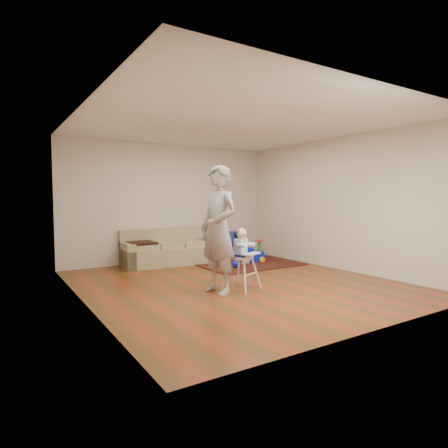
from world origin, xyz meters
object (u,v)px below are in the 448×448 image
side_table (142,255)px  ride_on_toy (253,250)px  sofa (168,247)px  high_chair (241,260)px  adult (219,230)px  toy_ball (236,264)px

side_table → ride_on_toy: (2.39, -0.74, -0.00)m
sofa → high_chair: high_chair is taller
adult → ride_on_toy: bearing=123.4°
sofa → side_table: size_ratio=3.79×
sofa → adult: 2.79m
sofa → adult: (-0.35, -2.70, 0.60)m
sofa → toy_ball: bearing=-46.3°
sofa → side_table: (-0.62, -0.01, -0.12)m
high_chair → side_table: bearing=82.5°
ride_on_toy → high_chair: (-1.68, -1.94, 0.21)m
adult → sofa: bearing=163.3°
side_table → high_chair: size_ratio=0.55×
side_table → ride_on_toy: 2.50m
sofa → side_table: bearing=-175.1°
ride_on_toy → toy_ball: bearing=-128.3°
sofa → toy_ball: size_ratio=13.12×
ride_on_toy → high_chair: 2.58m
toy_ball → ride_on_toy: bearing=30.0°
toy_ball → high_chair: high_chair is taller
high_chair → ride_on_toy: bearing=26.9°
ride_on_toy → adult: 2.97m
toy_ball → high_chair: 1.79m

